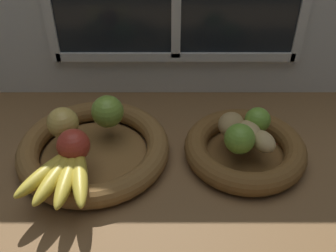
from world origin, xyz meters
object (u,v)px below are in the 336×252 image
(banana_bunch_front, at_px, (62,174))
(potato_oblong, at_px, (230,124))
(fruit_bowl_left, at_px, (93,149))
(chili_pepper, at_px, (251,136))
(apple_green_back, at_px, (106,112))
(potato_small, at_px, (262,141))
(potato_large, at_px, (246,132))
(fruit_bowl_right, at_px, (243,149))
(apple_red_front, at_px, (72,145))
(apple_golden_left, at_px, (61,123))
(lime_far, at_px, (256,120))
(lime_near, at_px, (238,139))

(banana_bunch_front, bearing_deg, potato_oblong, 22.94)
(fruit_bowl_left, relative_size, chili_pepper, 2.90)
(apple_green_back, bearing_deg, potato_oblong, -6.42)
(banana_bunch_front, height_order, potato_small, potato_small)
(apple_green_back, distance_m, potato_large, 0.32)
(potato_small, xyz_separation_m, potato_oblong, (-0.06, 0.06, 0.00))
(potato_small, bearing_deg, fruit_bowl_right, 135.00)
(apple_red_front, distance_m, potato_large, 0.38)
(banana_bunch_front, relative_size, potato_small, 2.88)
(fruit_bowl_right, distance_m, apple_red_front, 0.38)
(apple_golden_left, bearing_deg, lime_far, 2.37)
(fruit_bowl_right, height_order, apple_golden_left, apple_golden_left)
(chili_pepper, bearing_deg, apple_green_back, -162.71)
(apple_green_back, relative_size, lime_near, 1.13)
(banana_bunch_front, height_order, chili_pepper, banana_bunch_front)
(fruit_bowl_left, xyz_separation_m, fruit_bowl_right, (0.35, -0.00, 0.00))
(fruit_bowl_left, xyz_separation_m, apple_red_front, (-0.03, -0.06, 0.06))
(fruit_bowl_right, distance_m, chili_pepper, 0.04)
(fruit_bowl_left, xyz_separation_m, potato_oblong, (0.31, 0.03, 0.05))
(potato_large, height_order, lime_far, lime_far)
(potato_large, bearing_deg, chili_pepper, -10.13)
(apple_golden_left, relative_size, apple_green_back, 0.94)
(apple_green_back, distance_m, potato_oblong, 0.29)
(fruit_bowl_left, bearing_deg, apple_red_front, -114.66)
(fruit_bowl_right, bearing_deg, lime_far, 52.13)
(apple_green_back, distance_m, potato_small, 0.36)
(potato_small, bearing_deg, fruit_bowl_left, 175.50)
(potato_small, xyz_separation_m, chili_pepper, (-0.02, 0.03, -0.01))
(apple_green_back, distance_m, chili_pepper, 0.33)
(potato_large, bearing_deg, fruit_bowl_right, 90.00)
(fruit_bowl_right, distance_m, potato_small, 0.06)
(fruit_bowl_right, height_order, apple_green_back, apple_green_back)
(potato_oblong, bearing_deg, apple_red_front, -166.03)
(banana_bunch_front, distance_m, lime_near, 0.37)
(apple_green_back, xyz_separation_m, lime_far, (0.34, -0.02, -0.01))
(apple_golden_left, xyz_separation_m, banana_bunch_front, (0.03, -0.14, -0.02))
(banana_bunch_front, relative_size, lime_near, 2.80)
(fruit_bowl_left, relative_size, potato_large, 4.88)
(fruit_bowl_right, xyz_separation_m, apple_red_front, (-0.37, -0.06, 0.06))
(fruit_bowl_right, distance_m, lime_far, 0.07)
(potato_small, relative_size, chili_pepper, 0.54)
(fruit_bowl_right, height_order, lime_far, lime_far)
(potato_large, bearing_deg, potato_small, -45.00)
(fruit_bowl_right, bearing_deg, lime_near, -123.69)
(potato_oblong, bearing_deg, lime_far, 9.25)
(apple_red_front, xyz_separation_m, banana_bunch_front, (-0.01, -0.06, -0.02))
(fruit_bowl_right, bearing_deg, apple_green_back, 169.65)
(fruit_bowl_right, relative_size, banana_bunch_front, 1.50)
(apple_green_back, height_order, banana_bunch_front, apple_green_back)
(potato_small, bearing_deg, potato_large, 135.00)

